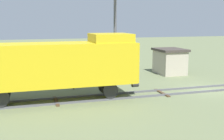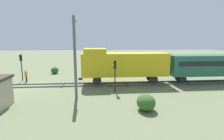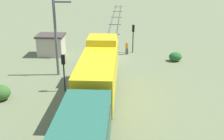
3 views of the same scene
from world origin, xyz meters
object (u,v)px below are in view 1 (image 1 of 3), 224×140
at_px(traffic_signal_mid, 73,59).
at_px(catenary_mast, 115,36).
at_px(locomotive, 60,63).
at_px(relay_hut, 170,61).

relative_size(traffic_signal_mid, catenary_mast, 0.44).
xyz_separation_m(locomotive, relay_hut, (7.50, -12.60, -1.38)).
bearing_deg(locomotive, catenary_mast, -48.53).
bearing_deg(catenary_mast, traffic_signal_mid, 110.41).
height_order(catenary_mast, relay_hut, catenary_mast).
xyz_separation_m(traffic_signal_mid, catenary_mast, (1.54, -4.14, 1.80)).
relative_size(locomotive, catenary_mast, 1.42).
distance_m(locomotive, traffic_signal_mid, 3.70).
relative_size(locomotive, traffic_signal_mid, 3.21).
distance_m(locomotive, relay_hut, 14.73).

